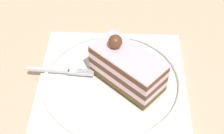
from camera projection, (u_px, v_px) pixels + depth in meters
The scene contains 4 objects.
ground_plane at pixel (115, 95), 0.56m from camera, with size 2.40×2.40×0.00m, color tan.
dessert_plate at pixel (112, 83), 0.57m from camera, with size 0.27×0.27×0.02m.
cake_slice at pixel (127, 67), 0.54m from camera, with size 0.13×0.13×0.08m.
fork at pixel (62, 71), 0.57m from camera, with size 0.02×0.12×0.00m.
Camera 1 is at (-0.35, 0.01, 0.44)m, focal length 52.84 mm.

